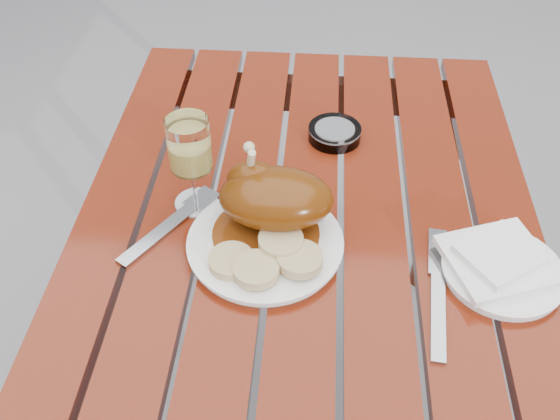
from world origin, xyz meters
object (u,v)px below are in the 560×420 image
object	(u,v)px
dinner_plate	(265,244)
ashtray	(335,133)
wine_glass	(192,165)
side_plate	(502,271)
table	(301,358)

from	to	relation	value
dinner_plate	ashtray	distance (m)	0.33
wine_glass	side_plate	size ratio (longest dim) A/B	0.93
dinner_plate	wine_glass	size ratio (longest dim) A/B	1.44
wine_glass	table	bearing A→B (deg)	-17.54
side_plate	ashtray	bearing A→B (deg)	128.69
ashtray	table	bearing A→B (deg)	-99.27
wine_glass	side_plate	world-z (taller)	wine_glass
side_plate	wine_glass	bearing A→B (deg)	166.02
table	side_plate	size ratio (longest dim) A/B	6.24
table	side_plate	xyz separation A→B (m)	(0.31, -0.06, 0.38)
ashtray	wine_glass	bearing A→B (deg)	-139.28
dinner_plate	wine_glass	distance (m)	0.18
dinner_plate	ashtray	world-z (taller)	ashtray
dinner_plate	side_plate	bearing A→B (deg)	-4.59
table	ashtray	distance (m)	0.48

